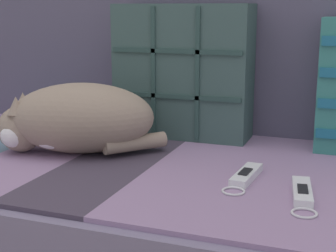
# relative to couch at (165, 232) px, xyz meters

# --- Properties ---
(couch) EXTENTS (1.76, 0.89, 0.40)m
(couch) POSITION_rel_couch_xyz_m (0.00, 0.00, 0.00)
(couch) COLOR gray
(couch) RESTS_ON ground_plane
(sofa_backrest) EXTENTS (1.72, 0.14, 0.49)m
(sofa_backrest) POSITION_rel_couch_xyz_m (-0.00, 0.38, 0.45)
(sofa_backrest) COLOR #514C60
(sofa_backrest) RESTS_ON couch
(throw_pillow_quilted) EXTENTS (0.39, 0.14, 0.38)m
(throw_pillow_quilted) POSITION_rel_couch_xyz_m (-0.03, 0.23, 0.39)
(throw_pillow_quilted) COLOR #38514C
(throw_pillow_quilted) RESTS_ON couch
(sleeping_cat) EXTENTS (0.42, 0.33, 0.18)m
(sleeping_cat) POSITION_rel_couch_xyz_m (-0.23, -0.04, 0.29)
(sleeping_cat) COLOR gray
(sleeping_cat) RESTS_ON couch
(game_remote_near) EXTENTS (0.06, 0.19, 0.02)m
(game_remote_near) POSITION_rel_couch_xyz_m (0.23, -0.10, 0.21)
(game_remote_near) COLOR white
(game_remote_near) RESTS_ON couch
(game_remote_far) EXTENTS (0.07, 0.20, 0.02)m
(game_remote_far) POSITION_rel_couch_xyz_m (0.36, -0.17, 0.21)
(game_remote_far) COLOR white
(game_remote_far) RESTS_ON couch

